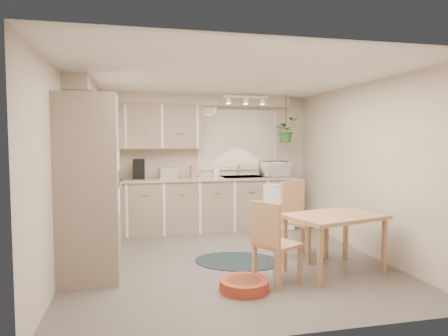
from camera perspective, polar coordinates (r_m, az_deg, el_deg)
The scene contains 35 objects.
floor at distance 5.43m, azimuth 0.30°, elevation -13.07°, with size 4.20×4.20×0.00m, color #615C55.
ceiling at distance 5.26m, azimuth 0.31°, elevation 12.81°, with size 4.20×4.20×0.00m, color silver.
wall_back at distance 7.27m, azimuth -3.44°, elevation 0.88°, with size 4.00×0.04×2.40m, color #C1B29F.
wall_front at distance 3.21m, azimuth 8.81°, elevation -3.12°, with size 4.00×0.04×2.40m, color #C1B29F.
wall_left at distance 5.14m, azimuth -21.96°, elevation -0.70°, with size 0.04×4.20×2.40m, color #C1B29F.
wall_right at distance 5.98m, azimuth 19.30°, elevation -0.01°, with size 0.04×4.20×2.40m, color #C1B29F.
base_cab_left at distance 6.07m, azimuth -17.63°, elevation -7.07°, with size 0.60×1.85×0.90m, color gray.
base_cab_back at distance 7.02m, azimuth -4.63°, elevation -5.40°, with size 3.60×0.60×0.90m, color gray.
counter_left at distance 6.00m, azimuth -17.63°, elevation -2.65°, with size 0.64×1.89×0.04m, color tan.
counter_back at distance 6.95m, azimuth -4.64°, elevation -1.59°, with size 3.64×0.64×0.04m, color tan.
oven_stack at distance 4.74m, azimuth -18.76°, elevation -2.81°, with size 0.65×0.65×2.10m, color gray.
wall_oven_face at distance 4.72m, azimuth -14.89°, elevation -2.77°, with size 0.02×0.56×0.58m, color white.
upper_cab_left at distance 6.10m, azimuth -18.98°, elevation 5.95°, with size 0.35×2.00×0.75m, color gray.
upper_cab_back at distance 6.99m, azimuth -11.38°, elevation 5.81°, with size 2.00×0.35×0.75m, color gray.
soffit_left at distance 6.14m, azimuth -19.32°, elevation 10.37°, with size 0.30×2.00×0.20m, color #C1B29F.
soffit_back at distance 7.11m, azimuth -4.89°, elevation 9.68°, with size 3.60×0.30×0.20m, color #C1B29F.
cooktop at distance 5.42m, azimuth -18.04°, elevation -3.08°, with size 0.52×0.58×0.02m, color white.
range_hood at distance 5.39m, azimuth -18.36°, elevation 1.72°, with size 0.40×0.60×0.14m, color white.
window_blinds at distance 7.37m, azimuth 1.98°, elevation 4.04°, with size 1.40×0.02×1.00m, color white.
window_frame at distance 7.38m, azimuth 1.96°, elevation 4.04°, with size 1.50×0.02×1.10m, color silver.
sink at distance 7.14m, azimuth 2.52°, elevation -1.59°, with size 0.70×0.48×0.10m, color #B1B4B9.
dishwasher_front at distance 7.10m, azimuth 7.87°, elevation -5.53°, with size 0.58×0.01×0.83m, color white.
track_light_bar at distance 6.91m, azimuth 3.11°, elevation 10.10°, with size 0.80×0.04×0.04m, color white.
wall_clock at distance 7.27m, azimuth -2.25°, elevation 8.61°, with size 0.30×0.30×0.03m, color #E9BC52.
dining_table at distance 5.07m, azimuth 15.45°, elevation -10.33°, with size 1.12×0.75×0.70m, color tan.
chair_left at distance 4.55m, azimuth 7.64°, elevation -10.42°, with size 0.44×0.44×0.93m, color tan.
chair_back at distance 5.55m, azimuth 11.57°, elevation -7.25°, with size 0.49×0.49×1.04m, color tan.
braided_rug at distance 5.40m, azimuth 1.95°, elevation -13.14°, with size 1.14×0.85×0.01m, color black.
pet_bed at distance 4.41m, azimuth 2.88°, elevation -16.37°, with size 0.53×0.53×0.12m, color #A83B21.
microwave at distance 7.21m, azimuth 7.28°, elevation 0.11°, with size 0.50×0.28×0.34m, color white.
soap_bottle at distance 7.18m, azimuth -1.12°, elevation -0.84°, with size 0.10×0.21×0.10m, color white.
hanging_plant at distance 7.27m, azimuth 8.82°, elevation 4.96°, with size 0.40×0.44×0.34m, color #2D6227.
coffee_maker at distance 6.88m, azimuth -12.07°, elevation -0.14°, with size 0.19×0.23×0.34m, color black.
toaster at distance 6.93m, azimuth -8.05°, elevation -0.71°, with size 0.30×0.17×0.18m, color #B1B4B9.
knife_block at distance 7.00m, azimuth -4.43°, elevation -0.52°, with size 0.09×0.09×0.21m, color tan.
Camera 1 is at (-1.17, -5.06, 1.59)m, focal length 32.00 mm.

